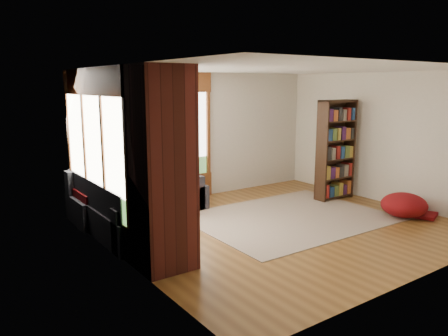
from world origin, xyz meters
TOP-DOWN VIEW (x-y plane):
  - floor at (0.00, 0.00)m, footprint 5.50×5.50m
  - ceiling at (0.00, 0.00)m, footprint 5.50×5.50m
  - wall_back at (0.00, 2.50)m, footprint 5.50×0.04m
  - wall_front at (0.00, -2.50)m, footprint 5.50×0.04m
  - wall_left at (-2.75, 0.00)m, footprint 0.04×5.00m
  - wall_right at (2.75, 0.00)m, footprint 0.04×5.00m
  - windows_back at (-1.20, 2.47)m, footprint 2.82×0.10m
  - windows_left at (-2.72, 1.20)m, footprint 0.10×2.62m
  - roller_blind at (-2.69, 2.03)m, footprint 0.03×0.72m
  - brick_chimney at (-2.40, -0.35)m, footprint 0.70×0.70m
  - sectional_sofa at (-1.95, 1.70)m, footprint 2.20×2.20m
  - area_rug at (0.44, 0.25)m, footprint 3.43×2.65m
  - bookshelf at (2.14, 0.71)m, footprint 0.88×0.29m
  - pouf at (2.17, -0.90)m, footprint 1.05×1.05m
  - dog_tan at (-1.71, 1.76)m, footprint 1.09×1.05m
  - dog_brindle at (-1.95, 1.24)m, footprint 0.75×0.92m
  - throw_pillows at (-1.86, 1.75)m, footprint 1.98×1.68m

SIDE VIEW (x-z plane):
  - floor at x=0.00m, z-range 0.00..0.00m
  - area_rug at x=0.44m, z-range 0.00..0.01m
  - pouf at x=2.17m, z-range 0.01..0.45m
  - sectional_sofa at x=-1.95m, z-range -0.10..0.70m
  - throw_pillows at x=-1.86m, z-range 0.52..0.97m
  - dog_brindle at x=-1.95m, z-range 0.54..0.98m
  - dog_tan at x=-1.71m, z-range 0.54..1.07m
  - bookshelf at x=2.14m, z-range 0.00..2.05m
  - wall_back at x=0.00m, z-range 0.00..2.60m
  - wall_front at x=0.00m, z-range 0.00..2.60m
  - wall_left at x=-2.75m, z-range 0.00..2.60m
  - wall_right at x=2.75m, z-range 0.00..2.60m
  - brick_chimney at x=-2.40m, z-range 0.00..2.60m
  - windows_back at x=-1.20m, z-range 0.40..2.30m
  - windows_left at x=-2.72m, z-range 0.40..2.30m
  - roller_blind at x=-2.69m, z-range 1.30..2.20m
  - ceiling at x=0.00m, z-range 2.60..2.60m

